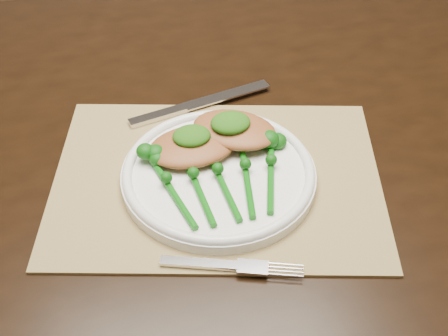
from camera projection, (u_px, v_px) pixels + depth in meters
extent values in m
cube|color=black|center=(211.00, 127.00, 0.98)|extent=(1.63, 0.96, 0.04)
cube|color=#977F4D|center=(217.00, 179.00, 0.86)|extent=(0.50, 0.41, 0.00)
cylinder|color=white|center=(219.00, 176.00, 0.85)|extent=(0.27, 0.27, 0.02)
torus|color=white|center=(219.00, 171.00, 0.85)|extent=(0.26, 0.26, 0.01)
cube|color=silver|center=(159.00, 116.00, 0.95)|extent=(0.10, 0.04, 0.01)
cube|color=silver|center=(227.00, 95.00, 0.99)|extent=(0.14, 0.06, 0.00)
cube|color=silver|center=(200.00, 263.00, 0.75)|extent=(0.10, 0.04, 0.01)
ellipsoid|color=#97562B|center=(193.00, 146.00, 0.87)|extent=(0.14, 0.10, 0.03)
ellipsoid|color=#97562B|center=(234.00, 130.00, 0.88)|extent=(0.15, 0.13, 0.02)
ellipsoid|color=#164409|center=(192.00, 136.00, 0.86)|extent=(0.05, 0.04, 0.02)
ellipsoid|color=#164409|center=(230.00, 123.00, 0.87)|extent=(0.06, 0.05, 0.02)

